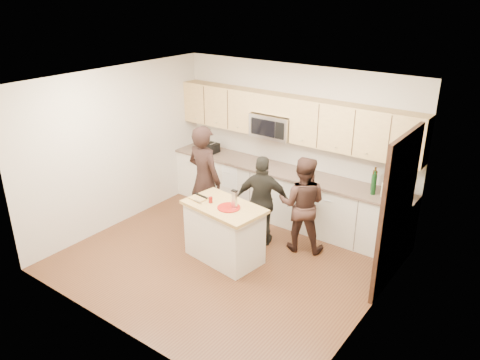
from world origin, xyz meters
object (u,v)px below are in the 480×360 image
Objects in this scene: island at (224,232)px; woman_left at (204,179)px; woman_center at (302,204)px; woman_right at (263,201)px; toaster at (210,147)px.

woman_left is at bearing 154.37° from island.
woman_center reaches higher than island.
island is 1.10m from woman_left.
woman_left reaches higher than woman_center.
woman_right is (1.04, 0.18, -0.18)m from woman_left.
woman_left is 1.68m from woman_center.
island is 1.27m from woman_center.
woman_center is (0.79, 0.95, 0.32)m from island.
woman_right is at bearing -164.65° from woman_left.
woman_right is at bearing -0.49° from woman_center.
woman_center is (1.62, 0.40, -0.15)m from woman_left.
toaster is at bearing -48.81° from woman_left.
toaster is at bearing -37.33° from woman_center.
woman_center is (2.40, -0.69, -0.26)m from toaster.
woman_left is at bearing -54.50° from toaster.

